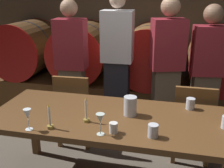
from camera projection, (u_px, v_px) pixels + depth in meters
name	position (u px, v px, depth m)	size (l,w,h in m)	color
back_wall	(153.00, 13.00, 4.32)	(6.88, 0.24, 2.82)	brown
barrel_shelf	(146.00, 96.00, 4.20)	(6.19, 0.90, 0.46)	brown
wine_barrel_far_left	(27.00, 48.00, 4.40)	(0.85, 0.92, 0.85)	#513319
wine_barrel_left	(83.00, 51.00, 4.20)	(0.85, 0.92, 0.85)	#513319
wine_barrel_center	(150.00, 55.00, 3.98)	(0.85, 0.92, 0.85)	brown
wine_barrel_right	(220.00, 59.00, 3.77)	(0.85, 0.92, 0.85)	brown
dining_table	(117.00, 124.00, 2.40)	(2.20, 0.87, 0.75)	brown
chair_left	(75.00, 106.00, 3.22)	(0.42, 0.42, 0.88)	brown
chair_right	(193.00, 119.00, 2.90)	(0.40, 0.40, 0.88)	brown
guest_far_left	(72.00, 66.00, 3.49)	(0.40, 0.27, 1.67)	brown
guest_center_left	(117.00, 63.00, 3.45)	(0.39, 0.25, 1.76)	black
guest_center_right	(166.00, 69.00, 3.28)	(0.44, 0.35, 1.71)	brown
guest_far_right	(207.00, 73.00, 3.28)	(0.41, 0.29, 1.63)	brown
candle_left	(50.00, 122.00, 2.16)	(0.05, 0.05, 0.21)	olive
candle_right	(86.00, 115.00, 2.27)	(0.05, 0.05, 0.22)	olive
pitcher	(130.00, 106.00, 2.38)	(0.11, 0.11, 0.17)	silver
wine_glass_left	(28.00, 115.00, 2.12)	(0.06, 0.06, 0.17)	white
wine_glass_center	(100.00, 119.00, 2.05)	(0.07, 0.07, 0.17)	silver
cup_far_left	(113.00, 128.00, 2.10)	(0.07, 0.07, 0.08)	white
cup_center_left	(153.00, 131.00, 2.04)	(0.08, 0.08, 0.10)	silver
cup_center_right	(190.00, 104.00, 2.51)	(0.08, 0.08, 0.10)	silver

